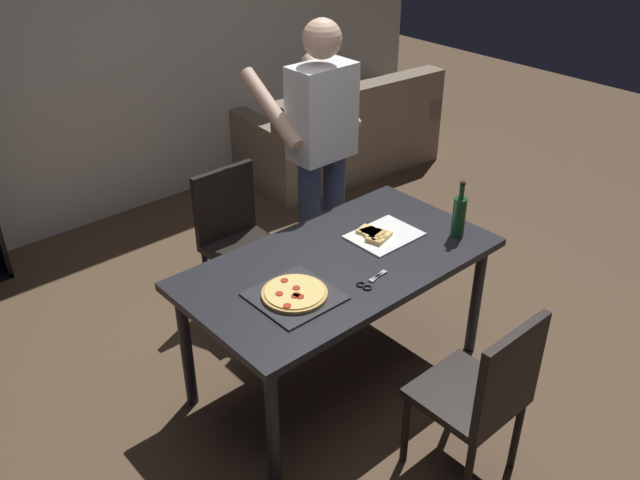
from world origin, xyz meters
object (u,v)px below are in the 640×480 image
object	(u,v)px
pepperoni_pizza_on_tray	(295,294)
wine_bottle	(459,216)
couch	(342,138)
person_serving_pizza	(320,148)
dining_table	(340,273)
chair_near_camera	(484,392)
chair_far_side	(236,233)
kitchen_scissors	(369,282)

from	to	relation	value
pepperoni_pizza_on_tray	wine_bottle	distance (m)	1.02
couch	person_serving_pizza	size ratio (longest dim) A/B	1.01
dining_table	couch	size ratio (longest dim) A/B	0.91
person_serving_pizza	chair_near_camera	bearing A→B (deg)	-106.80
couch	wine_bottle	xyz separation A→B (m)	(-1.26, -2.22, 0.57)
wine_bottle	chair_far_side	bearing A→B (deg)	118.73
couch	pepperoni_pizza_on_tray	world-z (taller)	couch
person_serving_pizza	wine_bottle	world-z (taller)	person_serving_pizza
dining_table	person_serving_pizza	world-z (taller)	person_serving_pizza
person_serving_pizza	wine_bottle	xyz separation A→B (m)	(0.14, -0.93, -0.13)
couch	wine_bottle	size ratio (longest dim) A/B	5.59
person_serving_pizza	pepperoni_pizza_on_tray	xyz separation A→B (m)	(-0.86, -0.80, -0.23)
dining_table	pepperoni_pizza_on_tray	size ratio (longest dim) A/B	4.37
chair_near_camera	kitchen_scissors	distance (m)	0.72
chair_far_side	kitchen_scissors	world-z (taller)	chair_far_side
chair_far_side	pepperoni_pizza_on_tray	size ratio (longest dim) A/B	2.45
pepperoni_pizza_on_tray	couch	bearing A→B (deg)	42.55
chair_far_side	kitchen_scissors	xyz separation A→B (m)	(-0.04, -1.16, 0.24)
dining_table	couch	world-z (taller)	couch
person_serving_pizza	pepperoni_pizza_on_tray	world-z (taller)	person_serving_pizza
couch	kitchen_scissors	xyz separation A→B (m)	(-1.93, -2.23, 0.45)
pepperoni_pizza_on_tray	wine_bottle	bearing A→B (deg)	-7.80
chair_near_camera	couch	distance (m)	3.47
chair_near_camera	couch	world-z (taller)	chair_near_camera
chair_near_camera	chair_far_side	bearing A→B (deg)	90.00
person_serving_pizza	pepperoni_pizza_on_tray	distance (m)	1.20
chair_far_side	pepperoni_pizza_on_tray	distance (m)	1.11
dining_table	chair_far_side	bearing A→B (deg)	90.00
person_serving_pizza	dining_table	bearing A→B (deg)	-124.95
dining_table	chair_far_side	xyz separation A→B (m)	(0.00, 0.92, -0.16)
kitchen_scissors	chair_near_camera	bearing A→B (deg)	-86.75
person_serving_pizza	wine_bottle	size ratio (longest dim) A/B	5.54
couch	pepperoni_pizza_on_tray	distance (m)	3.12
wine_bottle	dining_table	bearing A→B (deg)	159.63
dining_table	pepperoni_pizza_on_tray	distance (m)	0.40
person_serving_pizza	pepperoni_pizza_on_tray	bearing A→B (deg)	-137.35
pepperoni_pizza_on_tray	person_serving_pizza	bearing A→B (deg)	42.65
dining_table	couch	distance (m)	2.77
person_serving_pizza	wine_bottle	bearing A→B (deg)	-81.22
couch	wine_bottle	world-z (taller)	wine_bottle
couch	wine_bottle	bearing A→B (deg)	-119.61
dining_table	kitchen_scissors	size ratio (longest dim) A/B	8.15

